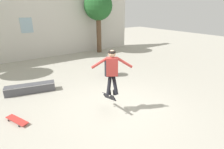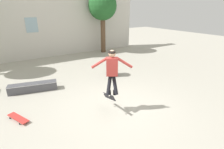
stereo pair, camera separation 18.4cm
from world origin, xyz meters
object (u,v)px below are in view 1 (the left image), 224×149
object	(u,v)px
skate_ledge	(31,88)
skater	(112,69)
tree_right	(98,7)
skateboard_flipping	(109,97)
trash_bin	(110,68)
skateboard_resting	(17,120)

from	to	relation	value
skate_ledge	skater	distance (m)	3.74
tree_right	skateboard_flipping	bearing A→B (deg)	-118.71
tree_right	skate_ledge	world-z (taller)	tree_right
tree_right	skateboard_flipping	size ratio (longest dim) A/B	4.88
trash_bin	skater	xyz separation A→B (m)	(-1.76, -2.71, 1.07)
skateboard_resting	tree_right	bearing A→B (deg)	109.19
skateboard_flipping	skateboard_resting	bearing A→B (deg)	77.16
tree_right	skateboard_resting	world-z (taller)	tree_right
skateboard_resting	skateboard_flipping	bearing A→B (deg)	43.75
trash_bin	skater	bearing A→B (deg)	-122.95
skateboard_flipping	skateboard_resting	xyz separation A→B (m)	(-2.57, 1.04, -0.45)
tree_right	skateboard_flipping	distance (m)	8.70
skate_ledge	skater	xyz separation A→B (m)	(1.89, -2.96, 1.29)
skateboard_resting	skater	bearing A→B (deg)	42.97
skateboard_flipping	skateboard_resting	distance (m)	2.81
tree_right	skate_ledge	bearing A→B (deg)	-142.98
tree_right	skateboard_flipping	xyz separation A→B (m)	(-3.97, -7.24, -2.72)
tree_right	skateboard_resting	xyz separation A→B (m)	(-6.54, -6.21, -3.17)
trash_bin	skateboard_resting	size ratio (longest dim) A/B	0.88
tree_right	trash_bin	size ratio (longest dim) A/B	5.77
tree_right	trash_bin	bearing A→B (deg)	-114.90
trash_bin	skateboard_flipping	size ratio (longest dim) A/B	0.85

